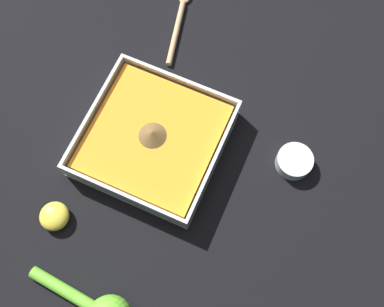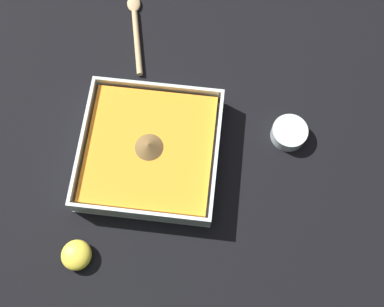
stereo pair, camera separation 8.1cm
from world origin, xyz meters
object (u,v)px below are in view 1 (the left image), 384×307
at_px(spice_bowl, 294,161).
at_px(square_dish, 154,139).
at_px(lemon_half, 54,216).
at_px(wooden_spoon, 179,20).

bearing_deg(spice_bowl, square_dish, 105.14).
relative_size(square_dish, lemon_half, 4.71).
height_order(square_dish, wooden_spoon, square_dish).
bearing_deg(wooden_spoon, lemon_half, 163.31).
bearing_deg(square_dish, wooden_spoon, 14.72).
height_order(square_dish, lemon_half, square_dish).
bearing_deg(lemon_half, spice_bowl, -52.75).
relative_size(lemon_half, wooden_spoon, 0.28).
xyz_separation_m(square_dish, lemon_half, (-0.20, 0.10, -0.01)).
distance_m(square_dish, wooden_spoon, 0.28).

